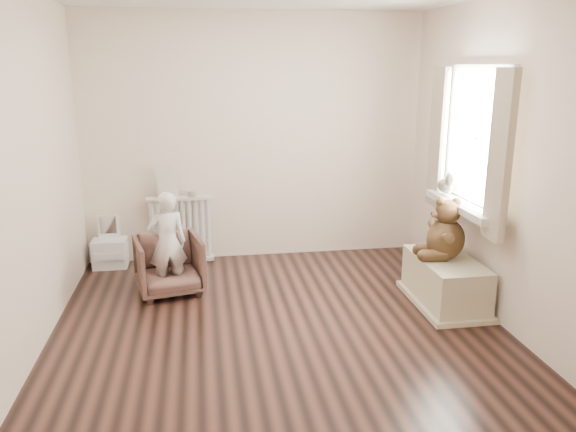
{
  "coord_description": "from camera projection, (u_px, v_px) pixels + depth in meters",
  "views": [
    {
      "loc": [
        -0.58,
        -4.15,
        2.05
      ],
      "look_at": [
        0.15,
        0.45,
        0.8
      ],
      "focal_mm": 35.0,
      "sensor_mm": 36.0,
      "label": 1
    }
  ],
  "objects": [
    {
      "name": "toy_vanity",
      "position": [
        109.0,
        242.0,
        5.85
      ],
      "size": [
        0.35,
        0.25,
        0.55
      ],
      "primitive_type": "cube",
      "color": "silver",
      "rests_on": "floor"
    },
    {
      "name": "window_sill",
      "position": [
        463.0,
        206.0,
        4.89
      ],
      "size": [
        0.22,
        1.1,
        0.06
      ],
      "primitive_type": "cube",
      "color": "silver",
      "rests_on": "right_wall"
    },
    {
      "name": "curtain_right",
      "position": [
        438.0,
        138.0,
        5.29
      ],
      "size": [
        0.06,
        0.26,
        1.3
      ],
      "primitive_type": "cube",
      "color": "#BBAA8D",
      "rests_on": "right_wall"
    },
    {
      "name": "radiator",
      "position": [
        180.0,
        227.0,
        5.96
      ],
      "size": [
        0.68,
        0.13,
        0.72
      ],
      "primitive_type": "cube",
      "color": "silver",
      "rests_on": "floor"
    },
    {
      "name": "paper_doll",
      "position": [
        168.0,
        181.0,
        5.81
      ],
      "size": [
        0.2,
        0.02,
        0.34
      ],
      "primitive_type": "cube",
      "color": "beige",
      "rests_on": "radiator"
    },
    {
      "name": "plush_cat",
      "position": [
        447.0,
        184.0,
        5.16
      ],
      "size": [
        0.23,
        0.29,
        0.22
      ],
      "primitive_type": null,
      "rotation": [
        0.0,
        0.0,
        0.33
      ],
      "color": "#6D645C",
      "rests_on": "window_sill"
    },
    {
      "name": "child",
      "position": [
        167.0,
        243.0,
        5.07
      ],
      "size": [
        0.39,
        0.3,
        0.95
      ],
      "primitive_type": "imported",
      "rotation": [
        0.0,
        0.0,
        3.36
      ],
      "color": "silver",
      "rests_on": "armchair"
    },
    {
      "name": "back_wall",
      "position": [
        254.0,
        139.0,
        5.96
      ],
      "size": [
        3.6,
        0.02,
        2.6
      ],
      "primitive_type": "cube",
      "color": "white",
      "rests_on": "ground"
    },
    {
      "name": "window",
      "position": [
        478.0,
        139.0,
        4.75
      ],
      "size": [
        0.03,
        0.9,
        1.1
      ],
      "primitive_type": "cube",
      "color": "white",
      "rests_on": "right_wall"
    },
    {
      "name": "armchair",
      "position": [
        169.0,
        265.0,
        5.18
      ],
      "size": [
        0.69,
        0.7,
        0.54
      ],
      "primitive_type": "imported",
      "rotation": [
        0.0,
        0.0,
        0.22
      ],
      "color": "brown",
      "rests_on": "floor"
    },
    {
      "name": "teddy_bear",
      "position": [
        446.0,
        230.0,
        4.86
      ],
      "size": [
        0.47,
        0.38,
        0.53
      ],
      "primitive_type": null,
      "rotation": [
        0.0,
        0.0,
        -0.11
      ],
      "color": "#3B2613",
      "rests_on": "toy_bench"
    },
    {
      "name": "curtain_left",
      "position": [
        500.0,
        157.0,
        4.21
      ],
      "size": [
        0.06,
        0.26,
        1.3
      ],
      "primitive_type": "cube",
      "color": "#BBAA8D",
      "rests_on": "right_wall"
    },
    {
      "name": "left_wall",
      "position": [
        26.0,
        175.0,
        3.97
      ],
      "size": [
        0.02,
        3.6,
        2.6
      ],
      "primitive_type": "cube",
      "color": "white",
      "rests_on": "ground"
    },
    {
      "name": "front_wall",
      "position": [
        333.0,
        238.0,
        2.52
      ],
      "size": [
        3.6,
        0.02,
        2.6
      ],
      "primitive_type": "cube",
      "color": "white",
      "rests_on": "ground"
    },
    {
      "name": "tin_a",
      "position": [
        192.0,
        194.0,
        5.88
      ],
      "size": [
        0.09,
        0.09,
        0.06
      ],
      "primitive_type": "cylinder",
      "color": "#A59E8C",
      "rests_on": "radiator"
    },
    {
      "name": "toy_bench",
      "position": [
        445.0,
        282.0,
        4.95
      ],
      "size": [
        0.47,
        0.89,
        0.42
      ],
      "primitive_type": "cube",
      "color": "beige",
      "rests_on": "floor"
    },
    {
      "name": "right_wall",
      "position": [
        499.0,
        162.0,
        4.51
      ],
      "size": [
        0.02,
        3.6,
        2.6
      ],
      "primitive_type": "cube",
      "color": "white",
      "rests_on": "ground"
    },
    {
      "name": "floor",
      "position": [
        278.0,
        325.0,
        4.58
      ],
      "size": [
        3.6,
        3.6,
        0.01
      ],
      "primitive_type": "cube",
      "color": "black",
      "rests_on": "ground"
    }
  ]
}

